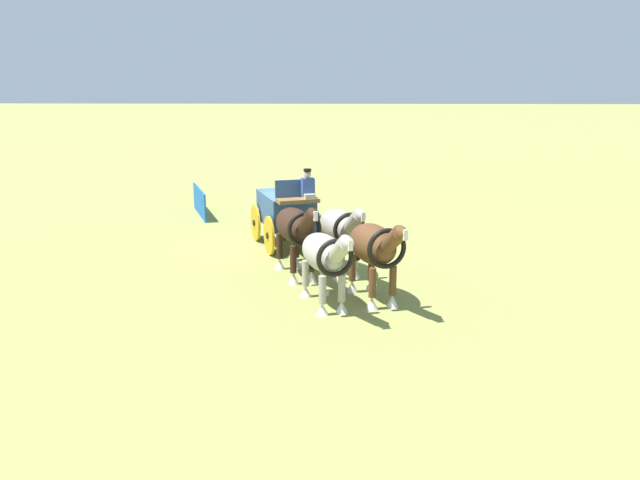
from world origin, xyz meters
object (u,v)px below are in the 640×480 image
(show_wagon, at_px, (287,211))
(draft_horse_rear_off, at_px, (296,228))
(draft_horse_rear_near, at_px, (340,229))
(draft_horse_lead_off, at_px, (325,256))
(draft_horse_lead_near, at_px, (374,247))

(show_wagon, relative_size, draft_horse_rear_off, 1.74)
(show_wagon, distance_m, draft_horse_rear_near, 3.51)
(draft_horse_rear_off, bearing_deg, draft_horse_lead_off, 19.14)
(draft_horse_rear_near, bearing_deg, draft_horse_rear_off, -71.05)
(draft_horse_rear_near, height_order, draft_horse_lead_off, draft_horse_rear_near)
(draft_horse_lead_near, bearing_deg, draft_horse_lead_off, -70.15)
(show_wagon, bearing_deg, draft_horse_lead_off, 12.96)
(draft_horse_rear_near, height_order, draft_horse_rear_off, draft_horse_rear_off)
(draft_horse_rear_near, xyz_separation_m, draft_horse_rear_off, (0.42, -1.23, 0.10))
(draft_horse_rear_off, xyz_separation_m, draft_horse_lead_near, (2.02, 2.08, -0.01))
(show_wagon, distance_m, draft_horse_rear_off, 3.51)
(draft_horse_rear_near, distance_m, draft_horse_rear_off, 1.30)
(draft_horse_rear_near, bearing_deg, show_wagon, -150.26)
(show_wagon, height_order, draft_horse_lead_off, show_wagon)
(show_wagon, distance_m, draft_horse_lead_off, 6.09)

